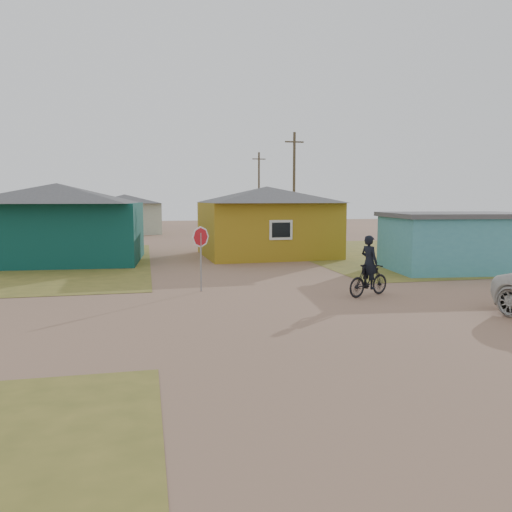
# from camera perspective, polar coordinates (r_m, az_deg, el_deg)

# --- Properties ---
(ground) EXTENTS (120.00, 120.00, 0.00)m
(ground) POSITION_cam_1_polar(r_m,az_deg,el_deg) (14.33, 4.78, -6.47)
(ground) COLOR #936C55
(grass_ne) EXTENTS (20.00, 18.00, 0.00)m
(grass_ne) POSITION_cam_1_polar(r_m,az_deg,el_deg) (32.15, 22.01, 0.36)
(grass_ne) COLOR olive
(grass_ne) RESTS_ON ground
(house_teal) EXTENTS (8.93, 7.08, 4.00)m
(house_teal) POSITION_cam_1_polar(r_m,az_deg,el_deg) (27.20, -21.68, 3.65)
(house_teal) COLOR #0A3934
(house_teal) RESTS_ON ground
(house_yellow) EXTENTS (7.72, 6.76, 3.90)m
(house_yellow) POSITION_cam_1_polar(r_m,az_deg,el_deg) (28.15, 1.24, 4.10)
(house_yellow) COLOR #A17E18
(house_yellow) RESTS_ON ground
(shed_turquoise) EXTENTS (6.71, 4.93, 2.60)m
(shed_turquoise) POSITION_cam_1_polar(r_m,az_deg,el_deg) (24.16, 22.03, 1.55)
(shed_turquoise) COLOR teal
(shed_turquoise) RESTS_ON ground
(house_pale_west) EXTENTS (7.04, 6.15, 3.60)m
(house_pale_west) POSITION_cam_1_polar(r_m,az_deg,el_deg) (47.39, -14.73, 4.73)
(house_pale_west) COLOR #B0B99F
(house_pale_west) RESTS_ON ground
(house_beige_east) EXTENTS (6.95, 6.05, 3.60)m
(house_beige_east) POSITION_cam_1_polar(r_m,az_deg,el_deg) (55.19, 2.42, 5.17)
(house_beige_east) COLOR gray
(house_beige_east) RESTS_ON ground
(house_pale_north) EXTENTS (6.28, 5.81, 3.40)m
(house_pale_north) POSITION_cam_1_polar(r_m,az_deg,el_deg) (60.16, -21.95, 4.72)
(house_pale_north) COLOR #B0B99F
(house_pale_north) RESTS_ON ground
(utility_pole_near) EXTENTS (1.40, 0.20, 8.00)m
(utility_pole_near) POSITION_cam_1_polar(r_m,az_deg,el_deg) (36.91, 4.37, 7.99)
(utility_pole_near) COLOR brown
(utility_pole_near) RESTS_ON ground
(utility_pole_far) EXTENTS (1.40, 0.20, 8.00)m
(utility_pole_far) POSITION_cam_1_polar(r_m,az_deg,el_deg) (52.64, 0.34, 7.59)
(utility_pole_far) COLOR brown
(utility_pole_far) RESTS_ON ground
(stop_sign) EXTENTS (0.74, 0.20, 2.28)m
(stop_sign) POSITION_cam_1_polar(r_m,az_deg,el_deg) (17.38, -6.35, 1.46)
(stop_sign) COLOR gray
(stop_sign) RESTS_ON ground
(cyclist) EXTENTS (1.85, 1.17, 2.03)m
(cyclist) POSITION_cam_1_polar(r_m,az_deg,el_deg) (16.94, 12.77, -2.03)
(cyclist) COLOR black
(cyclist) RESTS_ON ground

